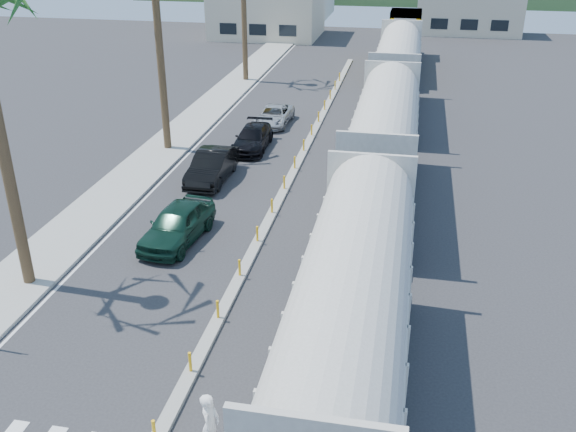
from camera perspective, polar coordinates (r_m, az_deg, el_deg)
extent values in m
plane|color=#28282B|center=(19.74, -10.56, -17.30)|extent=(140.00, 140.00, 0.00)
cube|color=gray|center=(43.04, -9.45, 7.28)|extent=(3.00, 90.00, 0.15)
cube|color=black|center=(43.39, 8.17, 7.45)|extent=(0.12, 100.00, 0.06)
cube|color=black|center=(43.35, 10.08, 7.30)|extent=(0.12, 100.00, 0.06)
cube|color=gray|center=(36.31, 0.60, 4.17)|extent=(0.45, 60.00, 0.15)
cylinder|color=yellow|center=(18.74, -11.82, -18.16)|extent=(0.10, 0.10, 0.70)
cylinder|color=yellow|center=(20.83, -8.70, -12.69)|extent=(0.10, 0.10, 0.70)
cylinder|color=yellow|center=(23.12, -6.27, -8.23)|extent=(0.10, 0.10, 0.70)
cylinder|color=yellow|center=(25.56, -4.33, -4.58)|extent=(0.10, 0.10, 0.70)
cylinder|color=yellow|center=(28.10, -2.75, -1.58)|extent=(0.10, 0.10, 0.70)
cylinder|color=yellow|center=(30.73, -1.44, 0.92)|extent=(0.10, 0.10, 0.70)
cylinder|color=yellow|center=(33.42, -0.34, 3.02)|extent=(0.10, 0.10, 0.70)
cylinder|color=yellow|center=(36.16, 0.60, 4.80)|extent=(0.10, 0.10, 0.70)
cylinder|color=yellow|center=(38.94, 1.41, 6.33)|extent=(0.10, 0.10, 0.70)
cylinder|color=yellow|center=(41.75, 2.11, 7.65)|extent=(0.10, 0.10, 0.70)
cylinder|color=yellow|center=(44.58, 2.73, 8.81)|extent=(0.10, 0.10, 0.70)
cylinder|color=yellow|center=(47.44, 3.28, 9.82)|extent=(0.10, 0.10, 0.70)
cylinder|color=yellow|center=(50.31, 3.77, 10.72)|extent=(0.10, 0.10, 0.70)
cylinder|color=yellow|center=(53.19, 4.21, 11.52)|extent=(0.10, 0.10, 0.70)
cylinder|color=yellow|center=(56.09, 4.61, 12.24)|extent=(0.10, 0.10, 0.70)
cube|color=silver|center=(42.52, -7.27, 7.09)|extent=(0.12, 90.00, 0.01)
cube|color=silver|center=(40.67, 5.38, 6.33)|extent=(0.12, 90.00, 0.01)
cube|color=#AEAB9F|center=(17.81, 5.40, -11.07)|extent=(3.00, 12.88, 3.40)
cylinder|color=#AEAB9F|center=(16.85, 5.64, -6.42)|extent=(2.90, 12.58, 2.90)
cube|color=black|center=(19.20, 5.13, -16.35)|extent=(2.60, 12.88, 1.00)
cube|color=#AEAB9F|center=(31.16, 8.38, 5.37)|extent=(3.00, 12.88, 3.40)
cylinder|color=#AEAB9F|center=(30.62, 8.58, 8.36)|extent=(2.90, 12.58, 2.90)
cube|color=black|center=(31.97, 8.13, 1.67)|extent=(2.60, 12.88, 1.00)
cube|color=#AEAB9F|center=(45.55, 9.54, 11.72)|extent=(3.00, 12.88, 3.40)
cylinder|color=#AEAB9F|center=(45.18, 9.70, 13.81)|extent=(2.90, 12.58, 2.90)
cube|color=black|center=(46.11, 9.35, 9.07)|extent=(2.60, 12.88, 1.00)
cube|color=#4C4C4F|center=(61.52, 10.08, 13.65)|extent=(3.00, 17.00, 0.50)
cube|color=#B88811|center=(60.25, 10.16, 14.90)|extent=(2.70, 12.24, 2.60)
cube|color=#B88811|center=(66.89, 10.38, 16.17)|extent=(3.00, 3.74, 3.20)
cube|color=black|center=(61.65, 10.03, 13.10)|extent=(2.60, 13.60, 0.90)
cylinder|color=brown|center=(25.12, -23.96, 5.22)|extent=(0.44, 0.44, 11.00)
cylinder|color=brown|center=(38.99, -11.20, 12.77)|extent=(0.44, 0.44, 10.00)
cylinder|color=brown|center=(55.59, -3.95, 17.91)|extent=(0.44, 0.44, 12.00)
cube|color=beige|center=(77.75, -1.84, 18.62)|extent=(12.00, 10.00, 8.00)
cube|color=beige|center=(84.05, 15.77, 17.92)|extent=(12.00, 10.00, 7.00)
imported|color=#0F2E22|center=(28.58, -9.81, -0.71)|extent=(3.00, 5.32, 1.67)
imported|color=black|center=(34.93, -6.78, 4.41)|extent=(1.78, 4.97, 1.63)
imported|color=black|center=(39.60, -3.16, 6.92)|extent=(2.19, 4.88, 1.39)
imported|color=#B3B5B9|center=(44.41, -1.23, 8.93)|extent=(2.38, 4.64, 1.25)
imported|color=white|center=(17.20, -6.92, -17.96)|extent=(0.72, 0.50, 1.89)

